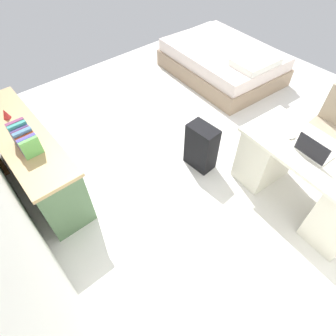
# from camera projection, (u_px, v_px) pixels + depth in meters

# --- Properties ---
(ground_plane) EXTENTS (5.87, 5.87, 0.00)m
(ground_plane) POSITION_uv_depth(u_px,v_px,m) (217.00, 145.00, 3.81)
(ground_plane) COLOR silver
(desk) EXTENTS (1.49, 0.78, 0.75)m
(desk) POSITION_uv_depth(u_px,v_px,m) (304.00, 179.00, 2.91)
(desk) COLOR silver
(desk) RESTS_ON ground_plane
(office_chair) EXTENTS (0.52, 0.52, 0.94)m
(office_chair) POSITION_uv_depth(u_px,v_px,m) (327.00, 134.00, 3.33)
(office_chair) COLOR black
(office_chair) RESTS_ON ground_plane
(credenza) EXTENTS (1.80, 0.48, 0.76)m
(credenza) POSITION_uv_depth(u_px,v_px,m) (33.00, 159.00, 3.11)
(credenza) COLOR #4C6B47
(credenza) RESTS_ON ground_plane
(bed) EXTENTS (2.00, 1.53, 0.58)m
(bed) POSITION_uv_depth(u_px,v_px,m) (223.00, 62.00, 4.79)
(bed) COLOR gray
(bed) RESTS_ON ground_plane
(suitcase_black) EXTENTS (0.37, 0.24, 0.60)m
(suitcase_black) POSITION_uv_depth(u_px,v_px,m) (201.00, 147.00, 3.35)
(suitcase_black) COLOR black
(suitcase_black) RESTS_ON ground_plane
(laptop) EXTENTS (0.33, 0.25, 0.21)m
(laptop) POSITION_uv_depth(u_px,v_px,m) (313.00, 151.00, 2.61)
(laptop) COLOR silver
(laptop) RESTS_ON desk
(computer_mouse) EXTENTS (0.07, 0.10, 0.03)m
(computer_mouse) POSITION_uv_depth(u_px,v_px,m) (292.00, 136.00, 2.80)
(computer_mouse) COLOR white
(computer_mouse) RESTS_ON desk
(book_row) EXTENTS (0.32, 0.17, 0.23)m
(book_row) POSITION_uv_depth(u_px,v_px,m) (25.00, 139.00, 2.62)
(book_row) COLOR #64B657
(book_row) RESTS_ON credenza
(figurine_small) EXTENTS (0.08, 0.08, 0.11)m
(figurine_small) POSITION_uv_depth(u_px,v_px,m) (5.00, 114.00, 2.94)
(figurine_small) COLOR red
(figurine_small) RESTS_ON credenza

